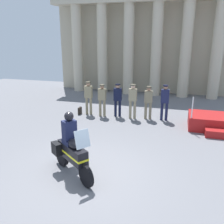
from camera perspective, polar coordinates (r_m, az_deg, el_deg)
name	(u,v)px	position (r m, az deg, el deg)	size (l,w,h in m)	color
ground_plane	(83,174)	(7.44, -6.70, -14.13)	(28.00, 28.00, 0.00)	slate
colonnade_backdrop	(144,40)	(17.44, 7.44, 16.44)	(12.74, 1.57, 7.23)	#B6AB91
reviewing_stand	(223,123)	(11.53, 24.52, -2.45)	(2.85, 1.99, 1.51)	#A51919
officer_in_row_0	(89,95)	(12.49, -5.53, 3.90)	(0.38, 0.24, 1.71)	#847A5B
officer_in_row_1	(102,98)	(12.16, -2.32, 3.35)	(0.38, 0.24, 1.62)	#847A5B
officer_in_row_2	(118,98)	(12.11, 1.34, 3.41)	(0.38, 0.24, 1.66)	black
officer_in_row_3	(133,99)	(11.81, 4.88, 3.14)	(0.38, 0.24, 1.71)	gray
officer_in_row_4	(148,100)	(11.86, 8.52, 2.79)	(0.38, 0.24, 1.62)	#7A7056
officer_in_row_5	(165,100)	(11.79, 12.27, 2.82)	(0.38, 0.24, 1.72)	#191E42
motorcycle_with_rider	(71,149)	(7.11, -9.54, -8.55)	(1.73, 1.37, 1.90)	black
briefcase_on_ground	(80,111)	(12.80, -7.53, 0.31)	(0.10, 0.32, 0.36)	black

